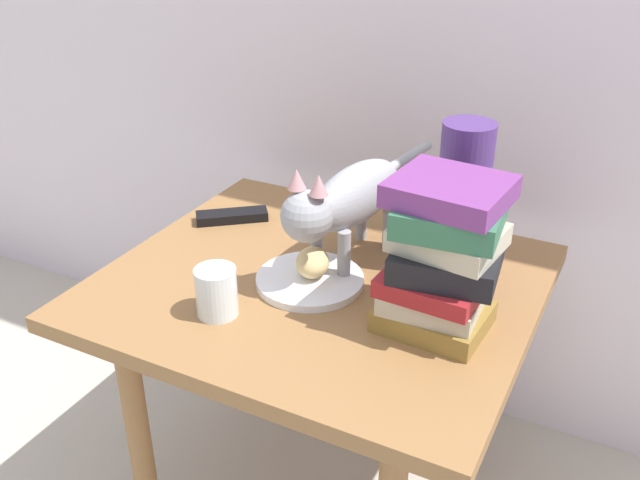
{
  "coord_description": "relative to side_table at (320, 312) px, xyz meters",
  "views": [
    {
      "loc": [
        0.5,
        -0.98,
        1.21
      ],
      "look_at": [
        0.0,
        0.0,
        0.63
      ],
      "focal_mm": 39.49,
      "sensor_mm": 36.0,
      "label": 1
    }
  ],
  "objects": [
    {
      "name": "bread_roll",
      "position": [
        -0.01,
        -0.01,
        0.11
      ],
      "size": [
        0.09,
        0.1,
        0.05
      ],
      "primitive_type": "ellipsoid",
      "rotation": [
        0.0,
        0.0,
        1.96
      ],
      "color": "#E0BC7A",
      "rests_on": "plate"
    },
    {
      "name": "book_stack",
      "position": [
        0.24,
        -0.04,
        0.2
      ],
      "size": [
        0.19,
        0.17,
        0.25
      ],
      "color": "olive",
      "rests_on": "side_table"
    },
    {
      "name": "plate",
      "position": [
        -0.01,
        -0.02,
        0.08
      ],
      "size": [
        0.19,
        0.19,
        0.01
      ],
      "primitive_type": "cylinder",
      "color": "white",
      "rests_on": "side_table"
    },
    {
      "name": "side_table",
      "position": [
        0.0,
        0.0,
        0.0
      ],
      "size": [
        0.76,
        0.67,
        0.55
      ],
      "color": "olive",
      "rests_on": "ground"
    },
    {
      "name": "cat",
      "position": [
        0.02,
        0.07,
        0.2
      ],
      "size": [
        0.13,
        0.48,
        0.23
      ],
      "color": "#99999E",
      "rests_on": "side_table"
    },
    {
      "name": "candle_jar",
      "position": [
        -0.1,
        -0.18,
        0.11
      ],
      "size": [
        0.07,
        0.07,
        0.08
      ],
      "color": "silver",
      "rests_on": "side_table"
    },
    {
      "name": "green_vase",
      "position": [
        0.21,
        0.15,
        0.21
      ],
      "size": [
        0.09,
        0.09,
        0.28
      ],
      "primitive_type": "cylinder",
      "color": "#4C2D72",
      "rests_on": "side_table"
    },
    {
      "name": "tv_remote",
      "position": [
        -0.28,
        0.13,
        0.08
      ],
      "size": [
        0.14,
        0.13,
        0.02
      ],
      "primitive_type": "cube",
      "rotation": [
        0.0,
        0.0,
        0.67
      ],
      "color": "black",
      "rests_on": "side_table"
    }
  ]
}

